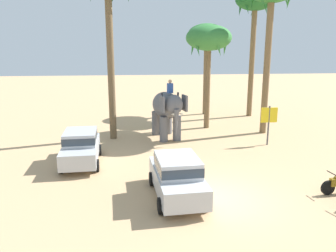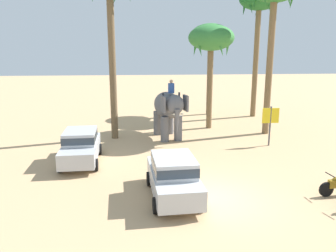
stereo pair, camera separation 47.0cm
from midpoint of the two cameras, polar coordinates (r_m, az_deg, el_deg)
ground_plane at (r=13.77m, az=7.58°, el=-12.00°), size 120.00×120.00×0.00m
car_sedan_foreground at (r=13.40m, az=0.52°, el=-8.28°), size 2.07×4.20×1.70m
car_parked_far_side at (r=17.82m, az=-15.23°, el=-3.25°), size 2.01×4.17×1.70m
elephant_with_mahout at (r=21.69m, az=-0.77°, el=3.00°), size 2.23×4.00×3.88m
palm_tree_behind_elephant at (r=29.75m, az=6.08°, el=14.72°), size 3.20×3.20×7.76m
palm_tree_near_hut at (r=24.48m, az=6.31°, el=14.15°), size 3.20×3.20×7.36m
palm_tree_left_of_road at (r=29.73m, az=14.00°, el=19.24°), size 3.20×3.20×10.47m
signboard_yellow at (r=21.10m, az=16.05°, el=1.36°), size 1.00×0.10×2.40m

